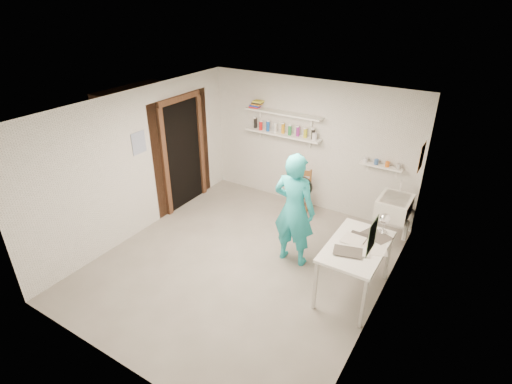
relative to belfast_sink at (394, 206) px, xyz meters
The scene contains 27 objects.
floor 2.54m from the belfast_sink, 135.83° to the right, with size 4.00×4.50×0.02m, color slate.
ceiling 2.98m from the belfast_sink, 135.83° to the right, with size 4.00×4.50×0.02m, color silver.
wall_back 1.90m from the belfast_sink, 162.26° to the left, with size 4.00×0.02×2.40m, color silver.
wall_front 4.36m from the belfast_sink, 113.84° to the right, with size 4.00×0.02×2.40m, color silver.
wall_left 4.16m from the belfast_sink, 155.67° to the right, with size 0.02×4.50×2.40m, color silver.
wall_right 1.79m from the belfast_sink, 81.30° to the right, with size 0.02×4.50×2.40m, color silver.
doorway_recess 3.81m from the belfast_sink, behind, with size 0.02×0.90×2.00m, color black.
corridor_box 4.51m from the belfast_sink, behind, with size 1.40×1.50×2.10m, color brown.
door_lintel 4.01m from the belfast_sink, behind, with size 0.06×1.05×0.10m, color brown.
door_jamb_near 3.91m from the belfast_sink, 162.82° to the right, with size 0.06×0.10×2.00m, color brown.
door_jamb_far 3.74m from the belfast_sink, behind, with size 0.06×0.10×2.00m, color brown.
shelf_lower 2.38m from the belfast_sink, 169.18° to the left, with size 1.50×0.22×0.03m, color white.
shelf_upper 2.52m from the belfast_sink, 169.18° to the left, with size 1.50×0.22×0.03m, color white.
ledge_shelf 0.75m from the belfast_sink, 130.40° to the left, with size 0.70×0.14×0.03m, color white.
poster_left 4.17m from the belfast_sink, 156.18° to the right, with size 0.01×0.28×0.36m, color #334C7F.
poster_right_a 0.89m from the belfast_sink, 22.79° to the left, with size 0.01×0.34×0.42m, color #995933.
poster_right_b 2.40m from the belfast_sink, 83.96° to the right, with size 0.01×0.30×0.38m, color #3F724C.
belfast_sink is the anchor object (origin of this frame).
man 1.68m from the belfast_sink, 133.41° to the right, with size 0.64×0.42×1.76m, color #26B8C2.
wall_clock 1.59m from the belfast_sink, 139.02° to the right, with size 0.32×0.32×0.04m, color #C6B387.
wooden_chair 1.72m from the belfast_sink, behind, with size 0.42×0.40×0.89m, color brown.
work_table 1.49m from the belfast_sink, 94.32° to the right, with size 0.71×1.18×0.79m, color white.
desk_lamp 1.03m from the belfast_sink, 85.08° to the right, with size 0.15×0.15×0.15m, color white.
spray_cans 2.41m from the belfast_sink, 169.18° to the left, with size 1.31×0.06×0.17m.
book_stack 3.06m from the belfast_sink, behind, with size 0.26×0.14×0.14m.
ledge_pots 0.78m from the belfast_sink, 130.40° to the left, with size 0.48×0.07×0.09m.
papers 1.46m from the belfast_sink, 94.32° to the right, with size 0.30×0.22×0.03m.
Camera 1 is at (2.77, -4.09, 3.77)m, focal length 28.00 mm.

